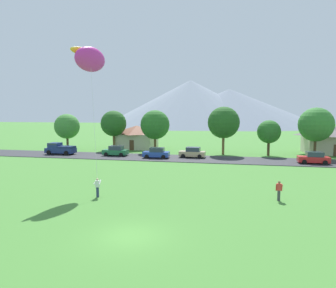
# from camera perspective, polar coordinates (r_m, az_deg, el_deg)

# --- Properties ---
(ground_plane) EXTENTS (400.00, 400.00, 0.00)m
(ground_plane) POSITION_cam_1_polar(r_m,az_deg,el_deg) (18.86, -7.08, -16.88)
(ground_plane) COLOR #447F33
(road_strip) EXTENTS (160.00, 7.67, 0.08)m
(road_strip) POSITION_cam_1_polar(r_m,az_deg,el_deg) (48.20, 5.10, -2.81)
(road_strip) COLOR #2D2D33
(road_strip) RESTS_ON ground
(mountain_east_ridge) EXTENTS (99.63, 99.63, 20.74)m
(mountain_east_ridge) POSITION_cam_1_polar(r_m,az_deg,el_deg) (174.41, 11.47, 6.75)
(mountain_east_ridge) COLOR slate
(mountain_east_ridge) RESTS_ON ground
(mountain_far_east_ridge) EXTENTS (100.30, 100.30, 25.96)m
(mountain_far_east_ridge) POSITION_cam_1_polar(r_m,az_deg,el_deg) (174.53, 4.25, 7.70)
(mountain_far_east_ridge) COLOR gray
(mountain_far_east_ridge) RESTS_ON ground
(house_leftmost) EXTENTS (8.11, 7.22, 4.73)m
(house_leftmost) POSITION_cam_1_polar(r_m,az_deg,el_deg) (62.75, -5.90, 1.41)
(house_leftmost) COLOR beige
(house_leftmost) RESTS_ON ground
(house_left_center) EXTENTS (9.20, 7.57, 5.11)m
(house_left_center) POSITION_cam_1_polar(r_m,az_deg,el_deg) (61.61, 28.35, 0.84)
(house_left_center) COLOR beige
(house_left_center) RESTS_ON ground
(tree_near_left) EXTENTS (3.97, 3.97, 6.10)m
(tree_near_left) POSITION_cam_1_polar(r_m,az_deg,el_deg) (54.46, 18.54, 2.19)
(tree_near_left) COLOR #4C3823
(tree_near_left) RESTS_ON ground
(tree_left_of_center) EXTENTS (5.59, 5.59, 8.21)m
(tree_left_of_center) POSITION_cam_1_polar(r_m,az_deg,el_deg) (55.24, 26.17, 3.31)
(tree_left_of_center) COLOR #4C3823
(tree_left_of_center) RESTS_ON ground
(tree_center) EXTENTS (5.57, 5.57, 8.43)m
(tree_center) POSITION_cam_1_polar(r_m,az_deg,el_deg) (53.88, 10.46, 4.00)
(tree_center) COLOR brown
(tree_center) RESTS_ON ground
(tree_right_of_center) EXTENTS (5.04, 5.04, 7.78)m
(tree_right_of_center) POSITION_cam_1_polar(r_m,az_deg,el_deg) (60.34, -10.25, 3.82)
(tree_right_of_center) COLOR brown
(tree_right_of_center) RESTS_ON ground
(tree_near_right) EXTENTS (4.95, 4.95, 7.13)m
(tree_near_right) POSITION_cam_1_polar(r_m,az_deg,el_deg) (63.53, -18.54, 3.17)
(tree_near_right) COLOR #4C3823
(tree_near_right) RESTS_ON ground
(tree_far_right) EXTENTS (5.40, 5.40, 7.85)m
(tree_far_right) POSITION_cam_1_polar(r_m,az_deg,el_deg) (56.02, -2.47, 3.65)
(tree_far_right) COLOR brown
(tree_far_right) RESTS_ON ground
(parked_car_green_west_end) EXTENTS (4.22, 2.11, 1.68)m
(parked_car_green_west_end) POSITION_cam_1_polar(r_m,az_deg,el_deg) (52.02, -9.86, -1.32)
(parked_car_green_west_end) COLOR #237042
(parked_car_green_west_end) RESTS_ON road_strip
(parked_car_tan_mid_west) EXTENTS (4.27, 2.22, 1.68)m
(parked_car_tan_mid_west) POSITION_cam_1_polar(r_m,az_deg,el_deg) (49.40, 4.65, -1.63)
(parked_car_tan_mid_west) COLOR tan
(parked_car_tan_mid_west) RESTS_ON road_strip
(parked_car_red_mid_east) EXTENTS (4.25, 2.17, 1.68)m
(parked_car_red_mid_east) POSITION_cam_1_polar(r_m,az_deg,el_deg) (48.07, 25.83, -2.40)
(parked_car_red_mid_east) COLOR red
(parked_car_red_mid_east) RESTS_ON road_strip
(parked_car_blue_east_end) EXTENTS (4.27, 2.22, 1.68)m
(parked_car_blue_east_end) POSITION_cam_1_polar(r_m,az_deg,el_deg) (48.73, -2.21, -1.71)
(parked_car_blue_east_end) COLOR #2847A8
(parked_car_blue_east_end) RESTS_ON road_strip
(pickup_truck_navy_west_side) EXTENTS (5.23, 2.39, 1.99)m
(pickup_truck_navy_west_side) POSITION_cam_1_polar(r_m,az_deg,el_deg) (56.43, -19.75, -0.82)
(pickup_truck_navy_west_side) COLOR navy
(pickup_truck_navy_west_side) RESTS_ON road_strip
(kite_flyer_with_kite) EXTENTS (4.79, 7.86, 14.11)m
(kite_flyer_with_kite) POSITION_cam_1_polar(r_m,az_deg,el_deg) (32.95, -14.53, 15.20)
(kite_flyer_with_kite) COLOR navy
(kite_flyer_with_kite) RESTS_ON ground
(watcher_person) EXTENTS (0.56, 0.24, 1.68)m
(watcher_person) POSITION_cam_1_polar(r_m,az_deg,el_deg) (26.99, 20.23, -8.23)
(watcher_person) COLOR #3D3D42
(watcher_person) RESTS_ON ground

